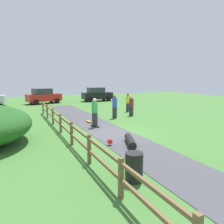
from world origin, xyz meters
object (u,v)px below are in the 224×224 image
(skater_fallen, at_px, (129,141))
(bystander_blue, at_px, (115,105))
(bystander_maroon, at_px, (131,105))
(parked_car_red, at_px, (43,96))
(skateboard_loose, at_px, (89,121))
(trash_bin, at_px, (134,167))
(skater_riding, at_px, (95,111))
(bystander_yellow, at_px, (128,102))
(parked_car_black, at_px, (97,94))

(skater_fallen, xyz_separation_m, bystander_blue, (2.47, 6.68, 0.85))
(bystander_maroon, xyz_separation_m, parked_car_red, (-5.54, 12.71, 0.03))
(skateboard_loose, distance_m, parked_car_red, 13.97)
(parked_car_red, bearing_deg, skateboard_loose, -84.60)
(skateboard_loose, height_order, parked_car_red, parked_car_red)
(skateboard_loose, relative_size, bystander_blue, 0.43)
(trash_bin, height_order, skater_fallen, trash_bin)
(trash_bin, xyz_separation_m, skater_riding, (1.52, 7.54, 0.63))
(skater_fallen, relative_size, bystander_yellow, 0.98)
(trash_bin, height_order, skater_riding, skater_riding)
(bystander_maroon, height_order, bystander_yellow, bystander_yellow)
(bystander_yellow, bearing_deg, bystander_maroon, -112.02)
(skater_riding, xyz_separation_m, bystander_maroon, (4.35, 2.78, -0.14))
(bystander_maroon, height_order, parked_car_black, parked_car_black)
(bystander_maroon, height_order, bystander_blue, bystander_blue)
(trash_bin, xyz_separation_m, skater_fallen, (1.63, 3.23, -0.25))
(bystander_blue, bearing_deg, parked_car_red, 106.00)
(skater_riding, xyz_separation_m, parked_car_black, (6.09, 15.50, -0.12))
(skater_riding, bearing_deg, parked_car_red, 94.38)
(bystander_blue, relative_size, parked_car_red, 0.42)
(bystander_maroon, relative_size, bystander_yellow, 0.97)
(skater_riding, xyz_separation_m, skater_fallen, (0.11, -4.31, -0.88))
(skateboard_loose, xyz_separation_m, bystander_yellow, (5.13, 3.41, 0.87))
(bystander_yellow, height_order, parked_car_black, parked_car_black)
(bystander_blue, distance_m, parked_car_black, 13.60)
(skater_riding, relative_size, bystander_maroon, 1.11)
(skater_riding, bearing_deg, skater_fallen, -88.56)
(trash_bin, bearing_deg, bystander_blue, 67.52)
(bystander_maroon, distance_m, parked_car_red, 13.86)
(skater_riding, height_order, bystander_maroon, skater_riding)
(skater_fallen, relative_size, bystander_blue, 0.91)
(trash_bin, bearing_deg, parked_car_black, 71.71)
(skater_fallen, distance_m, bystander_maroon, 8.30)
(parked_car_black, distance_m, parked_car_red, 7.28)
(bystander_yellow, distance_m, parked_car_red, 12.29)
(trash_bin, xyz_separation_m, bystander_maroon, (5.87, 10.33, 0.48))
(skateboard_loose, height_order, bystander_yellow, bystander_yellow)
(trash_bin, height_order, bystander_maroon, bystander_maroon)
(skater_fallen, xyz_separation_m, bystander_maroon, (4.24, 7.10, 0.73))
(parked_car_red, bearing_deg, bystander_yellow, -58.40)
(bystander_yellow, xyz_separation_m, parked_car_black, (0.84, 10.48, -0.00))
(trash_bin, bearing_deg, skateboard_loose, 79.79)
(bystander_maroon, xyz_separation_m, bystander_blue, (-1.77, -0.42, 0.12))
(skater_riding, xyz_separation_m, parked_car_red, (-1.19, 15.49, -0.12))
(trash_bin, distance_m, skater_fallen, 3.63)
(trash_bin, relative_size, bystander_blue, 0.48)
(skateboard_loose, bearing_deg, bystander_yellow, 33.60)
(skater_riding, relative_size, skateboard_loose, 2.36)
(skateboard_loose, bearing_deg, parked_car_black, 66.74)
(skater_riding, relative_size, skater_fallen, 1.11)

